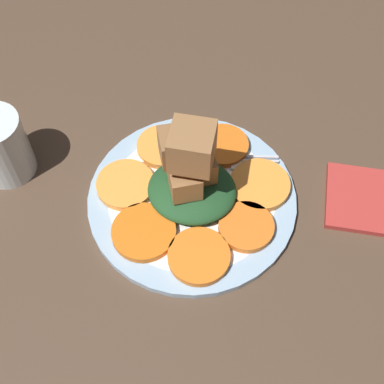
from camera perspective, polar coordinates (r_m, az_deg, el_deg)
The scene contains 12 objects.
table_slab at distance 67.60cm, azimuth -0.00°, elevation -1.43°, with size 120.00×120.00×2.00cm, color #4C3828.
plate at distance 66.31cm, azimuth -0.00°, elevation -0.74°, with size 25.80×25.80×1.05cm.
carrot_slice_0 at distance 61.30cm, azimuth 0.75°, elevation -6.87°, with size 7.21×7.21×0.94cm, color orange.
carrot_slice_1 at distance 63.41cm, azimuth 5.81°, elevation -3.70°, with size 6.61×6.61×0.94cm, color orange.
carrot_slice_2 at distance 66.72cm, azimuth 7.23°, elevation 0.76°, with size 7.54×7.54×0.94cm, color orange.
carrot_slice_3 at distance 69.92cm, azimuth 3.33°, elevation 4.97°, with size 6.66×6.66×0.94cm, color orange.
carrot_slice_4 at distance 69.80cm, azimuth -3.16°, elevation 4.86°, with size 6.67×6.67×0.94cm, color #F99539.
carrot_slice_5 at distance 66.91cm, azimuth -7.03°, elevation 1.04°, with size 7.23×7.23×0.94cm, color #F9953A.
carrot_slice_6 at distance 62.99cm, azimuth -5.16°, elevation -4.28°, with size 7.62×7.62×0.94cm, color orange.
center_pile at distance 62.29cm, azimuth -0.16°, elevation 1.69°, with size 10.82×9.74×12.32cm.
fork at distance 68.61cm, azimuth 2.18°, elevation 3.24°, with size 18.05×4.05×0.40cm.
water_glass at distance 70.09cm, azimuth -19.77°, elevation 4.59°, with size 6.92×6.92×9.01cm.
Camera 1 is at (-6.09, 34.81, 58.63)cm, focal length 50.00 mm.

